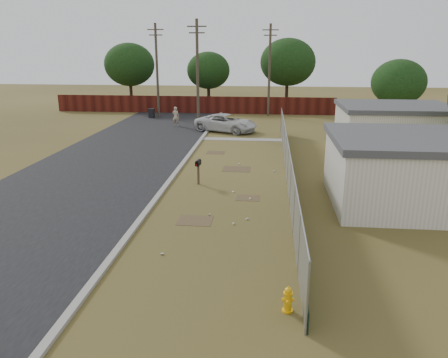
# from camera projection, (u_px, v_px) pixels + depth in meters

# --- Properties ---
(ground) EXTENTS (120.00, 120.00, 0.00)m
(ground) POSITION_uv_depth(u_px,v_px,m) (226.00, 184.00, 22.39)
(ground) COLOR brown
(ground) RESTS_ON ground
(street) EXTENTS (15.10, 60.00, 0.12)m
(street) POSITION_uv_depth(u_px,v_px,m) (142.00, 147.00, 30.71)
(street) COLOR black
(street) RESTS_ON ground
(chainlink_fence) EXTENTS (0.10, 27.06, 2.02)m
(chainlink_fence) POSITION_uv_depth(u_px,v_px,m) (288.00, 166.00, 22.83)
(chainlink_fence) COLOR gray
(chainlink_fence) RESTS_ON ground
(privacy_fence) EXTENTS (30.00, 0.12, 1.80)m
(privacy_fence) POSITION_uv_depth(u_px,v_px,m) (193.00, 105.00, 46.53)
(privacy_fence) COLOR #4E1710
(privacy_fence) RESTS_ON ground
(utility_poles) EXTENTS (12.60, 8.24, 9.00)m
(utility_poles) POSITION_uv_depth(u_px,v_px,m) (209.00, 70.00, 41.08)
(utility_poles) COLOR #493F30
(utility_poles) RESTS_ON ground
(houses) EXTENTS (9.30, 17.24, 3.10)m
(houses) POSITION_uv_depth(u_px,v_px,m) (407.00, 146.00, 23.98)
(houses) COLOR silver
(houses) RESTS_ON ground
(horizon_trees) EXTENTS (33.32, 31.94, 7.78)m
(horizon_trees) POSITION_uv_depth(u_px,v_px,m) (258.00, 70.00, 43.41)
(horizon_trees) COLOR #312416
(horizon_trees) RESTS_ON ground
(fire_hydrant) EXTENTS (0.34, 0.34, 0.74)m
(fire_hydrant) POSITION_uv_depth(u_px,v_px,m) (288.00, 300.00, 11.52)
(fire_hydrant) COLOR #EEAC0C
(fire_hydrant) RESTS_ON ground
(mailbox) EXTENTS (0.25, 0.57, 1.29)m
(mailbox) POSITION_uv_depth(u_px,v_px,m) (198.00, 165.00, 22.15)
(mailbox) COLOR #4F3C2D
(mailbox) RESTS_ON ground
(pickup_truck) EXTENTS (5.75, 4.26, 1.45)m
(pickup_truck) POSITION_uv_depth(u_px,v_px,m) (226.00, 123.00, 36.34)
(pickup_truck) COLOR silver
(pickup_truck) RESTS_ON ground
(pedestrian) EXTENTS (0.70, 0.53, 1.73)m
(pedestrian) POSITION_uv_depth(u_px,v_px,m) (176.00, 116.00, 38.82)
(pedestrian) COLOR tan
(pedestrian) RESTS_ON ground
(trash_bin) EXTENTS (0.61, 0.65, 0.90)m
(trash_bin) POSITION_uv_depth(u_px,v_px,m) (152.00, 113.00, 43.62)
(trash_bin) COLOR black
(trash_bin) RESTS_ON ground
(scattered_litter) EXTENTS (3.97, 12.32, 0.07)m
(scattered_litter) POSITION_uv_depth(u_px,v_px,m) (235.00, 200.00, 20.03)
(scattered_litter) COLOR beige
(scattered_litter) RESTS_ON ground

